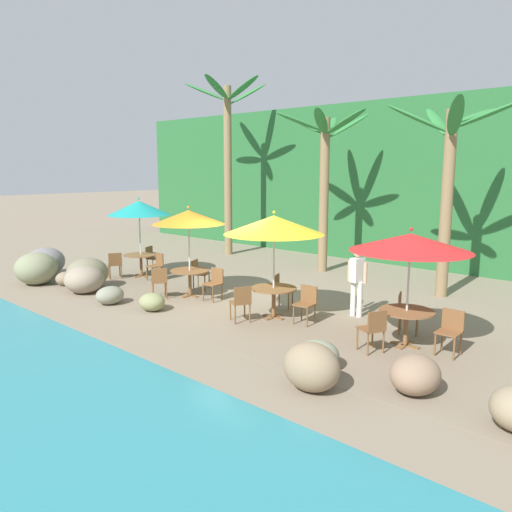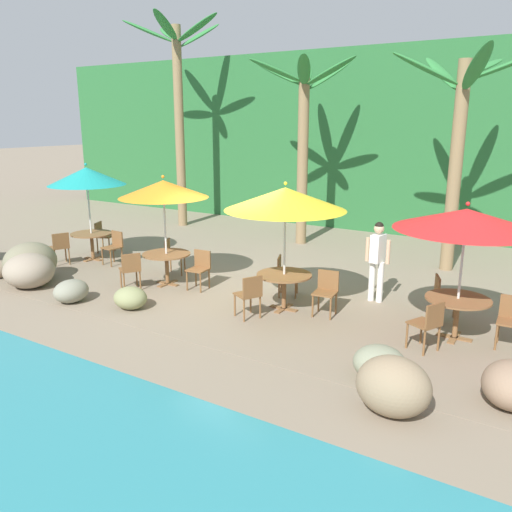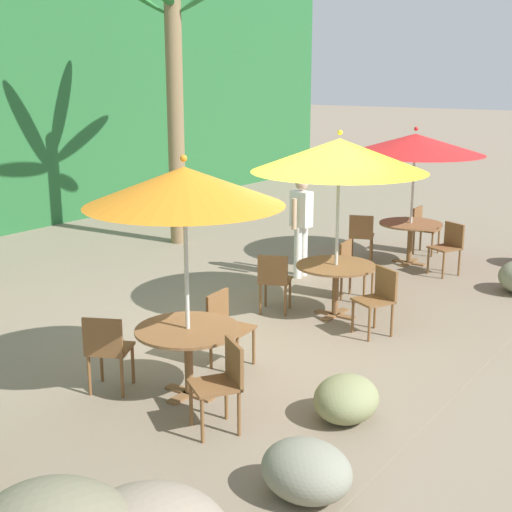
{
  "view_description": "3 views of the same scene",
  "coord_description": "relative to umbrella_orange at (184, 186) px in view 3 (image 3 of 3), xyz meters",
  "views": [
    {
      "loc": [
        8.86,
        -9.28,
        3.55
      ],
      "look_at": [
        0.51,
        -0.14,
        1.4
      ],
      "focal_mm": 35.64,
      "sensor_mm": 36.0,
      "label": 1
    },
    {
      "loc": [
        6.0,
        -9.05,
        3.71
      ],
      "look_at": [
        0.48,
        -0.16,
        0.97
      ],
      "focal_mm": 36.66,
      "sensor_mm": 36.0,
      "label": 2
    },
    {
      "loc": [
        -7.09,
        -4.86,
        3.29
      ],
      "look_at": [
        0.24,
        0.33,
        0.98
      ],
      "focal_mm": 49.9,
      "sensor_mm": 36.0,
      "label": 3
    }
  ],
  "objects": [
    {
      "name": "ground_plane",
      "position": [
        1.85,
        0.3,
        -2.22
      ],
      "size": [
        120.0,
        120.0,
        0.0
      ],
      "primitive_type": "plane",
      "color": "gray"
    },
    {
      "name": "terrace_deck",
      "position": [
        1.85,
        0.3,
        -2.21
      ],
      "size": [
        18.0,
        5.2,
        0.01
      ],
      "color": "gray",
      "rests_on": "ground"
    },
    {
      "name": "rock_seawall",
      "position": [
        -1.23,
        -1.89,
        -1.81
      ],
      "size": [
        16.82,
        3.33,
        0.99
      ],
      "color": "#87755C",
      "rests_on": "ground"
    },
    {
      "name": "umbrella_orange",
      "position": [
        0.0,
        0.0,
        0.0
      ],
      "size": [
        2.0,
        2.0,
        2.53
      ],
      "color": "silver",
      "rests_on": "ground"
    },
    {
      "name": "dining_table_orange",
      "position": [
        0.0,
        -0.0,
        -1.6
      ],
      "size": [
        1.1,
        1.1,
        0.74
      ],
      "color": "brown",
      "rests_on": "ground"
    },
    {
      "name": "chair_orange_seaward",
      "position": [
        0.84,
        0.16,
        -1.7
      ],
      "size": [
        0.45,
        0.46,
        0.87
      ],
      "color": "brown",
      "rests_on": "ground"
    },
    {
      "name": "chair_orange_inland",
      "position": [
        -0.46,
        0.72,
        -1.7
      ],
      "size": [
        0.57,
        0.57,
        0.87
      ],
      "color": "brown",
      "rests_on": "ground"
    },
    {
      "name": "chair_orange_left",
      "position": [
        -0.39,
        -0.76,
        -1.7
      ],
      "size": [
        0.59,
        0.59,
        0.87
      ],
      "color": "brown",
      "rests_on": "ground"
    },
    {
      "name": "umbrella_yellow",
      "position": [
        3.09,
        -0.02,
        0.02
      ],
      "size": [
        2.36,
        2.36,
        2.57
      ],
      "color": "silver",
      "rests_on": "ground"
    },
    {
      "name": "dining_table_yellow",
      "position": [
        3.09,
        -0.02,
        -1.6
      ],
      "size": [
        1.1,
        1.1,
        0.74
      ],
      "color": "brown",
      "rests_on": "ground"
    },
    {
      "name": "chair_yellow_seaward",
      "position": [
        3.93,
        0.17,
        -1.7
      ],
      "size": [
        0.47,
        0.47,
        0.87
      ],
      "color": "brown",
      "rests_on": "ground"
    },
    {
      "name": "chair_yellow_inland",
      "position": [
        2.68,
        0.73,
        -1.7
      ],
      "size": [
        0.56,
        0.55,
        0.87
      ],
      "color": "brown",
      "rests_on": "ground"
    },
    {
      "name": "chair_yellow_left",
      "position": [
        2.79,
        -0.82,
        -1.7
      ],
      "size": [
        0.57,
        0.57,
        0.87
      ],
      "color": "brown",
      "rests_on": "ground"
    },
    {
      "name": "umbrella_red",
      "position": [
        6.33,
        0.28,
        -0.1
      ],
      "size": [
        2.37,
        2.37,
        2.41
      ],
      "color": "silver",
      "rests_on": "ground"
    },
    {
      "name": "dining_table_red",
      "position": [
        6.33,
        0.28,
        -1.6
      ],
      "size": [
        1.1,
        1.1,
        0.74
      ],
      "color": "brown",
      "rests_on": "ground"
    },
    {
      "name": "chair_red_seaward",
      "position": [
        7.18,
        0.4,
        -1.7
      ],
      "size": [
        0.44,
        0.44,
        0.87
      ],
      "color": "brown",
      "rests_on": "ground"
    },
    {
      "name": "chair_red_inland",
      "position": [
        5.92,
        1.03,
        -1.7
      ],
      "size": [
        0.56,
        0.55,
        0.87
      ],
      "color": "brown",
      "rests_on": "ground"
    },
    {
      "name": "chair_red_left",
      "position": [
        6.05,
        -0.53,
        -1.7
      ],
      "size": [
        0.57,
        0.56,
        0.87
      ],
      "color": "brown",
      "rests_on": "ground"
    },
    {
      "name": "palm_tree_third",
      "position": [
        5.22,
        4.76,
        1.31
      ],
      "size": [
        3.35,
        3.3,
        5.32
      ],
      "color": "olive",
      "rests_on": "ground"
    },
    {
      "name": "waiter_in_white",
      "position": [
        4.49,
        1.41,
        -1.23
      ],
      "size": [
        0.52,
        0.37,
        1.7
      ],
      "color": "white",
      "rests_on": "ground"
    }
  ]
}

